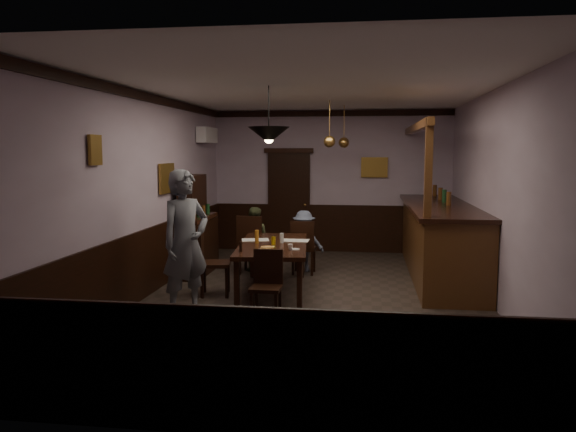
% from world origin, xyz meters
% --- Properties ---
extents(room, '(5.01, 8.01, 3.01)m').
position_xyz_m(room, '(0.00, 0.00, 1.50)').
color(room, '#2D2621').
rests_on(room, ground).
extents(dining_table, '(1.21, 2.29, 0.75)m').
position_xyz_m(dining_table, '(-0.65, 0.33, 0.69)').
color(dining_table, black).
rests_on(dining_table, ground).
extents(chair_far_left, '(0.48, 0.48, 1.03)m').
position_xyz_m(chair_far_left, '(-1.23, 1.54, 0.56)').
color(chair_far_left, black).
rests_on(chair_far_left, ground).
extents(chair_far_right, '(0.42, 0.42, 0.95)m').
position_xyz_m(chair_far_right, '(-0.33, 1.64, 0.52)').
color(chair_far_right, black).
rests_on(chair_far_right, ground).
extents(chair_near, '(0.39, 0.39, 0.88)m').
position_xyz_m(chair_near, '(-0.51, -0.99, 0.48)').
color(chair_near, black).
rests_on(chair_near, ground).
extents(chair_side, '(0.52, 0.52, 1.02)m').
position_xyz_m(chair_side, '(-1.55, 0.03, 0.56)').
color(chair_side, black).
rests_on(chair_side, ground).
extents(person_standing, '(0.78, 0.83, 1.91)m').
position_xyz_m(person_standing, '(-1.57, -1.02, 0.95)').
color(person_standing, slate).
rests_on(person_standing, ground).
extents(person_seated_left, '(0.59, 0.48, 1.15)m').
position_xyz_m(person_seated_left, '(-1.25, 1.83, 0.57)').
color(person_seated_left, '#454D2E').
rests_on(person_seated_left, ground).
extents(person_seated_right, '(0.73, 0.46, 1.09)m').
position_xyz_m(person_seated_right, '(-0.35, 1.92, 0.54)').
color(person_seated_right, slate).
rests_on(person_seated_right, ground).
extents(newspaper_left, '(0.48, 0.39, 0.01)m').
position_xyz_m(newspaper_left, '(-0.98, 0.62, 0.75)').
color(newspaper_left, silver).
rests_on(newspaper_left, dining_table).
extents(newspaper_right, '(0.42, 0.30, 0.01)m').
position_xyz_m(newspaper_right, '(-0.35, 0.65, 0.75)').
color(newspaper_right, silver).
rests_on(newspaper_right, dining_table).
extents(napkin, '(0.16, 0.16, 0.00)m').
position_xyz_m(napkin, '(-0.65, 0.03, 0.75)').
color(napkin, '#D5DA50').
rests_on(napkin, dining_table).
extents(saucer, '(0.15, 0.15, 0.01)m').
position_xyz_m(saucer, '(-0.26, -0.14, 0.76)').
color(saucer, white).
rests_on(saucer, dining_table).
extents(coffee_cup, '(0.09, 0.09, 0.07)m').
position_xyz_m(coffee_cup, '(-0.31, -0.19, 0.80)').
color(coffee_cup, white).
rests_on(coffee_cup, saucer).
extents(pastry_plate, '(0.22, 0.22, 0.01)m').
position_xyz_m(pastry_plate, '(-0.67, -0.27, 0.76)').
color(pastry_plate, white).
rests_on(pastry_plate, dining_table).
extents(pastry_ring_a, '(0.13, 0.13, 0.04)m').
position_xyz_m(pastry_ring_a, '(-0.67, -0.23, 0.79)').
color(pastry_ring_a, '#C68C47').
rests_on(pastry_ring_a, pastry_plate).
extents(pastry_ring_b, '(0.13, 0.13, 0.04)m').
position_xyz_m(pastry_ring_b, '(-0.62, -0.22, 0.79)').
color(pastry_ring_b, '#C68C47').
rests_on(pastry_ring_b, pastry_plate).
extents(soda_can, '(0.07, 0.07, 0.12)m').
position_xyz_m(soda_can, '(-0.62, 0.24, 0.81)').
color(soda_can, yellow).
rests_on(soda_can, dining_table).
extents(beer_glass, '(0.06, 0.06, 0.20)m').
position_xyz_m(beer_glass, '(-0.90, 0.33, 0.85)').
color(beer_glass, '#BF721E').
rests_on(beer_glass, dining_table).
extents(water_glass, '(0.06, 0.06, 0.15)m').
position_xyz_m(water_glass, '(-0.53, 0.42, 0.82)').
color(water_glass, silver).
rests_on(water_glass, dining_table).
extents(pepper_mill, '(0.04, 0.04, 0.14)m').
position_xyz_m(pepper_mill, '(-0.97, -0.42, 0.82)').
color(pepper_mill, black).
rests_on(pepper_mill, dining_table).
extents(sideboard, '(0.47, 1.31, 1.73)m').
position_xyz_m(sideboard, '(-2.21, 1.45, 0.69)').
color(sideboard, black).
rests_on(sideboard, ground).
extents(bar_counter, '(1.08, 4.63, 2.59)m').
position_xyz_m(bar_counter, '(1.99, 1.99, 0.65)').
color(bar_counter, '#462312').
rests_on(bar_counter, ground).
extents(door_back, '(0.90, 0.06, 2.10)m').
position_xyz_m(door_back, '(-0.90, 3.95, 1.05)').
color(door_back, black).
rests_on(door_back, ground).
extents(ac_unit, '(0.20, 0.85, 0.30)m').
position_xyz_m(ac_unit, '(-2.38, 2.90, 2.45)').
color(ac_unit, white).
rests_on(ac_unit, ground).
extents(picture_left_small, '(0.04, 0.28, 0.36)m').
position_xyz_m(picture_left_small, '(-2.46, -1.60, 2.15)').
color(picture_left_small, olive).
rests_on(picture_left_small, ground).
extents(picture_left_large, '(0.04, 0.62, 0.48)m').
position_xyz_m(picture_left_large, '(-2.46, 0.80, 1.70)').
color(picture_left_large, olive).
rests_on(picture_left_large, ground).
extents(picture_back, '(0.55, 0.04, 0.42)m').
position_xyz_m(picture_back, '(0.90, 3.96, 1.80)').
color(picture_back, olive).
rests_on(picture_back, ground).
extents(pendant_iron, '(0.56, 0.56, 0.76)m').
position_xyz_m(pendant_iron, '(-0.57, -0.47, 2.35)').
color(pendant_iron, black).
rests_on(pendant_iron, ground).
extents(pendant_brass_mid, '(0.20, 0.20, 0.81)m').
position_xyz_m(pendant_brass_mid, '(0.10, 1.74, 2.30)').
color(pendant_brass_mid, '#BF8C3F').
rests_on(pendant_brass_mid, ground).
extents(pendant_brass_far, '(0.20, 0.20, 0.81)m').
position_xyz_m(pendant_brass_far, '(0.30, 2.93, 2.30)').
color(pendant_brass_far, '#BF8C3F').
rests_on(pendant_brass_far, ground).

